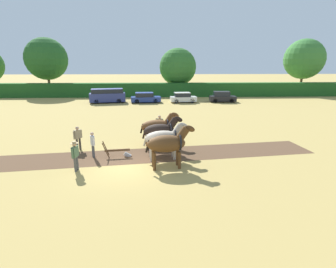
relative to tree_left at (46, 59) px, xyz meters
name	(u,v)px	position (x,y,z in m)	size (l,w,h in m)	color
ground_plane	(128,167)	(18.33, -35.89, -6.35)	(240.00, 240.00, 0.00)	#A88E4C
plowed_furrow_strip	(93,158)	(15.98, -34.43, -6.35)	(28.70, 2.84, 0.01)	brown
hedgerow	(148,90)	(18.33, -4.27, -5.18)	(71.12, 1.80, 2.34)	#1E511E
tree_left	(46,59)	(0.00, 0.00, 0.00)	(7.48, 7.48, 10.10)	brown
tree_center_left	(178,67)	(23.71, -1.67, -1.40)	(6.58, 6.58, 8.25)	#423323
tree_center	(304,59)	(47.42, -0.21, -0.01)	(7.30, 7.30, 10.00)	brown
draft_horse_lead_left	(168,143)	(20.64, -36.07, -4.92)	(2.85, 1.27, 2.50)	#513319
draft_horse_lead_right	(164,138)	(20.45, -34.61, -5.03)	(2.83, 1.23, 2.32)	#B2A38E
draft_horse_trail_left	(161,131)	(20.26, -33.15, -4.98)	(2.77, 1.29, 2.41)	black
draft_horse_trail_right	(158,126)	(20.08, -31.69, -5.01)	(2.89, 1.29, 2.40)	brown
plow	(120,152)	(17.64, -34.22, -6.03)	(1.80, 0.55, 1.13)	#4C331E
farmer_at_plow	(93,143)	(16.00, -34.19, -5.41)	(0.37, 0.62, 1.63)	#4C4C4C
farmer_beside_team	(160,124)	(20.20, -29.56, -5.34)	(0.62, 0.41, 1.73)	#38332D
farmer_onlooker_left	(75,154)	(15.57, -36.35, -5.37)	(0.42, 0.65, 1.69)	#4C4C4C
farmer_onlooker_right	(78,136)	(14.67, -32.77, -5.40)	(0.47, 0.53, 1.65)	#38332D
parked_van	(107,96)	(12.67, -11.07, -5.30)	(5.36, 2.78, 2.05)	navy
parked_car_left	(145,98)	(18.23, -11.16, -5.63)	(4.47, 2.18, 1.49)	navy
parked_car_center_left	(183,98)	(23.80, -11.24, -5.64)	(3.93, 2.01, 1.49)	silver
parked_car_center	(222,97)	(29.74, -10.95, -5.61)	(3.96, 1.98, 1.57)	black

